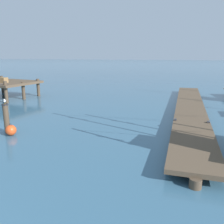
# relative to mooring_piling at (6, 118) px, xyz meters

# --- Properties ---
(floating_dock) EXTENTS (2.13, 19.51, 0.53)m
(floating_dock) POSITION_rel_mooring_piling_xyz_m (8.61, 6.99, -0.39)
(floating_dock) COLOR brown
(floating_dock) RESTS_ON ground
(pier_platform) EXTENTS (5.98, 5.01, 1.88)m
(pier_platform) POSITION_rel_mooring_piling_xyz_m (-7.41, 8.29, 0.52)
(pier_platform) COLOR brown
(pier_platform) RESTS_ON ground
(mooring_piling) EXTENTS (0.30, 0.30, 1.44)m
(mooring_piling) POSITION_rel_mooring_piling_xyz_m (0.00, 0.00, 0.00)
(mooring_piling) COLOR #4C3D2D
(mooring_piling) RESTS_ON ground
(perched_seagull) EXTENTS (0.29, 0.32, 0.27)m
(perched_seagull) POSITION_rel_mooring_piling_xyz_m (-0.00, 0.00, 0.83)
(perched_seagull) COLOR gold
(perched_seagull) RESTS_ON mooring_piling
(mooring_buoy) EXTENTS (0.51, 0.51, 0.58)m
(mooring_buoy) POSITION_rel_mooring_piling_xyz_m (0.48, -0.32, -0.50)
(mooring_buoy) COLOR #E04C1E
(mooring_buoy) RESTS_ON ground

